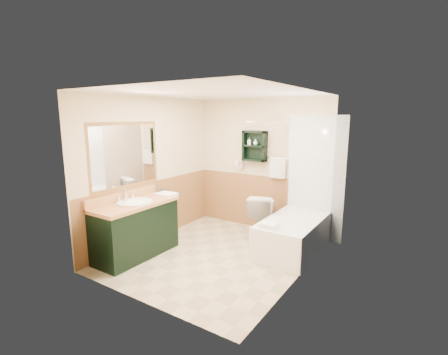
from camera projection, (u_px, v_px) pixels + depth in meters
floor at (216, 255)px, 4.94m from camera, size 3.00×3.00×0.00m
back_wall at (262, 165)px, 5.97m from camera, size 2.60×0.04×2.40m
left_wall at (150, 170)px, 5.42m from camera, size 0.04×3.00×2.40m
right_wall at (303, 189)px, 4.01m from camera, size 0.04×3.00×2.40m
ceiling at (215, 91)px, 4.49m from camera, size 2.60×3.00×0.04m
wainscot_left at (153, 210)px, 5.53m from camera, size 2.98×2.98×1.00m
wainscot_back at (260, 202)px, 6.07m from camera, size 2.58×2.58×1.00m
mirror_frame at (125, 155)px, 4.89m from camera, size 1.30×1.30×1.00m
mirror_glass at (125, 155)px, 4.88m from camera, size 1.20×1.20×0.90m
tile_right at (318, 189)px, 4.68m from camera, size 1.50×1.50×2.10m
tile_back at (316, 179)px, 5.41m from camera, size 0.95×0.95×2.10m
tile_accent at (320, 129)px, 4.52m from camera, size 1.50×1.50×0.10m
wall_shelf at (254, 146)px, 5.86m from camera, size 0.45×0.15×0.55m
hair_dryer at (241, 164)px, 6.11m from camera, size 0.10×0.24×0.18m
towel_bar at (278, 158)px, 5.69m from camera, size 0.40×0.06×0.40m
curtain_rod at (272, 122)px, 4.90m from camera, size 0.03×1.60×0.03m
shower_curtain at (275, 175)px, 5.20m from camera, size 1.05×1.05×1.70m
vanity at (136, 229)px, 4.85m from camera, size 0.59×1.31×0.83m
bathtub at (294, 234)px, 5.07m from camera, size 0.78×1.50×0.52m
toilet at (262, 215)px, 5.63m from camera, size 0.67×0.88×0.76m
counter_towel at (166, 194)px, 5.19m from camera, size 0.31×0.24×0.04m
vanity_book at (158, 186)px, 5.39m from camera, size 0.16×0.07×0.22m
tub_towel at (269, 225)px, 4.61m from camera, size 0.23×0.19×0.07m
soap_bottle_a at (249, 143)px, 5.90m from camera, size 0.11×0.15×0.06m
soap_bottle_b at (255, 143)px, 5.83m from camera, size 0.12×0.13×0.08m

